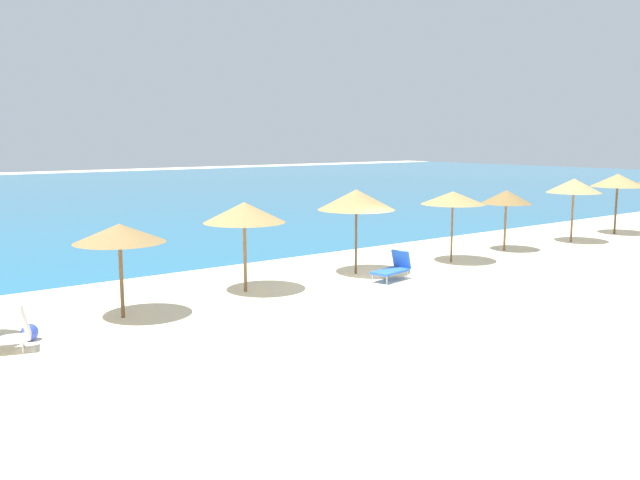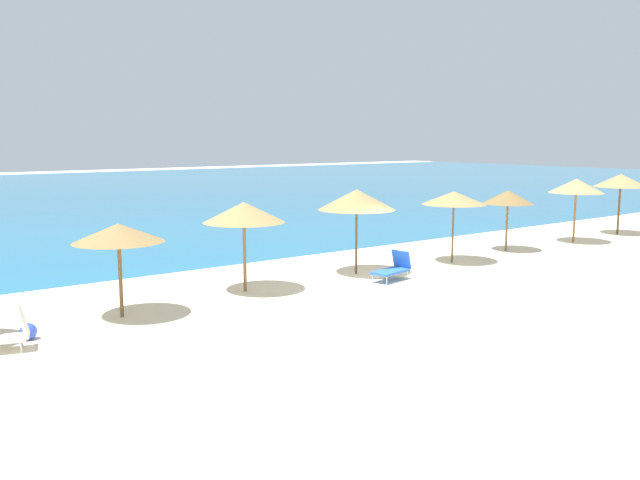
# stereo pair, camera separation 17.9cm
# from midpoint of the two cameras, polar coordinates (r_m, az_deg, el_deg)

# --- Properties ---
(ground_plane) EXTENTS (160.00, 160.00, 0.00)m
(ground_plane) POSITION_cam_midpoint_polar(r_m,az_deg,el_deg) (20.77, 6.84, -3.94)
(ground_plane) COLOR beige
(sea_water) EXTENTS (160.00, 68.11, 0.01)m
(sea_water) POSITION_cam_midpoint_polar(r_m,az_deg,el_deg) (56.75, -22.92, 3.44)
(sea_water) COLOR #1E6B93
(sea_water) RESTS_ON ground_plane
(beach_umbrella_3) EXTENTS (2.28, 2.28, 2.39)m
(beach_umbrella_3) POSITION_cam_midpoint_polar(r_m,az_deg,el_deg) (17.51, -16.89, 0.53)
(beach_umbrella_3) COLOR brown
(beach_umbrella_3) RESTS_ON ground_plane
(beach_umbrella_4) EXTENTS (2.40, 2.40, 2.66)m
(beach_umbrella_4) POSITION_cam_midpoint_polar(r_m,az_deg,el_deg) (19.74, -6.68, 2.32)
(beach_umbrella_4) COLOR brown
(beach_umbrella_4) RESTS_ON ground_plane
(beach_umbrella_5) EXTENTS (2.57, 2.57, 2.83)m
(beach_umbrella_5) POSITION_cam_midpoint_polar(r_m,az_deg,el_deg) (22.22, 2.86, 3.43)
(beach_umbrella_5) COLOR brown
(beach_umbrella_5) RESTS_ON ground_plane
(beach_umbrella_6) EXTENTS (2.31, 2.31, 2.59)m
(beach_umbrella_6) POSITION_cam_midpoint_polar(r_m,az_deg,el_deg) (24.77, 10.98, 3.51)
(beach_umbrella_6) COLOR brown
(beach_umbrella_6) RESTS_ON ground_plane
(beach_umbrella_7) EXTENTS (2.02, 2.02, 2.43)m
(beach_umbrella_7) POSITION_cam_midpoint_polar(r_m,az_deg,el_deg) (27.92, 15.31, 3.52)
(beach_umbrella_7) COLOR brown
(beach_umbrella_7) RESTS_ON ground_plane
(beach_umbrella_8) EXTENTS (2.32, 2.32, 2.76)m
(beach_umbrella_8) POSITION_cam_midpoint_polar(r_m,az_deg,el_deg) (31.07, 20.54, 4.32)
(beach_umbrella_8) COLOR brown
(beach_umbrella_8) RESTS_ON ground_plane
(beach_umbrella_9) EXTENTS (2.41, 2.41, 2.83)m
(beach_umbrella_9) POSITION_cam_midpoint_polar(r_m,az_deg,el_deg) (34.51, 23.75, 4.63)
(beach_umbrella_9) COLOR brown
(beach_umbrella_9) RESTS_ON ground_plane
(lounge_chair_1) EXTENTS (1.51, 0.92, 0.91)m
(lounge_chair_1) POSITION_cam_midpoint_polar(r_m,az_deg,el_deg) (21.63, 5.98, -2.37)
(lounge_chair_1) COLOR blue
(lounge_chair_1) RESTS_ON ground_plane
(lounge_chair_2) EXTENTS (1.50, 0.95, 0.99)m
(lounge_chair_2) POSITION_cam_midpoint_polar(r_m,az_deg,el_deg) (15.89, -25.50, -7.26)
(lounge_chair_2) COLOR white
(lounge_chair_2) RESTS_ON ground_plane
(beach_ball) EXTENTS (0.38, 0.38, 0.38)m
(beach_ball) POSITION_cam_midpoint_polar(r_m,az_deg,el_deg) (16.62, -23.65, -7.15)
(beach_ball) COLOR blue
(beach_ball) RESTS_ON ground_plane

